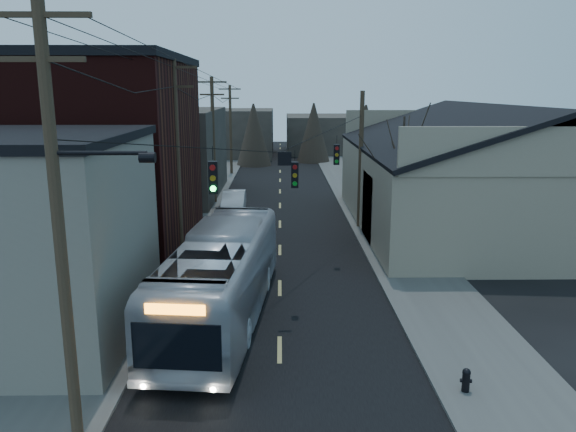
# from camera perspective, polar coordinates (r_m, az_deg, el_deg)

# --- Properties ---
(road_surface) EXTENTS (9.00, 110.00, 0.02)m
(road_surface) POSITION_cam_1_polar(r_m,az_deg,el_deg) (40.35, -0.82, 0.49)
(road_surface) COLOR black
(road_surface) RESTS_ON ground
(sidewalk_left) EXTENTS (4.00, 110.00, 0.12)m
(sidewalk_left) POSITION_cam_1_polar(r_m,az_deg,el_deg) (40.87, -9.97, 0.53)
(sidewalk_left) COLOR #474744
(sidewalk_left) RESTS_ON ground
(sidewalk_right) EXTENTS (4.00, 110.00, 0.12)m
(sidewalk_right) POSITION_cam_1_polar(r_m,az_deg,el_deg) (40.85, 8.33, 0.58)
(sidewalk_right) COLOR #474744
(sidewalk_right) RESTS_ON ground
(building_clapboard) EXTENTS (8.00, 8.00, 7.00)m
(building_clapboard) POSITION_cam_1_polar(r_m,az_deg,el_deg) (21.15, -26.10, -2.46)
(building_clapboard) COLOR #6F695C
(building_clapboard) RESTS_ON ground
(building_brick) EXTENTS (10.00, 12.00, 10.00)m
(building_brick) POSITION_cam_1_polar(r_m,az_deg,el_deg) (31.31, -19.58, 5.46)
(building_brick) COLOR black
(building_brick) RESTS_ON ground
(building_left_far) EXTENTS (9.00, 14.00, 7.00)m
(building_left_far) POSITION_cam_1_polar(r_m,az_deg,el_deg) (46.70, -12.64, 6.20)
(building_left_far) COLOR #312C27
(building_left_far) RESTS_ON ground
(warehouse) EXTENTS (16.16, 20.60, 7.73)m
(warehouse) POSITION_cam_1_polar(r_m,az_deg,el_deg) (37.25, 19.61, 2.93)
(warehouse) COLOR gray
(warehouse) RESTS_ON ground
(building_far_left) EXTENTS (10.00, 12.00, 6.00)m
(building_far_left) POSITION_cam_1_polar(r_m,az_deg,el_deg) (74.89, -5.46, 8.42)
(building_far_left) COLOR #312C27
(building_far_left) RESTS_ON ground
(building_far_right) EXTENTS (12.00, 14.00, 5.00)m
(building_far_right) POSITION_cam_1_polar(r_m,az_deg,el_deg) (79.97, 4.27, 8.36)
(building_far_right) COLOR #312C27
(building_far_right) RESTS_ON ground
(bare_tree) EXTENTS (0.40, 0.40, 7.20)m
(bare_tree) POSITION_cam_1_polar(r_m,az_deg,el_deg) (30.54, 11.45, 3.12)
(bare_tree) COLOR black
(bare_tree) RESTS_ON ground
(utility_lines) EXTENTS (11.24, 45.28, 10.50)m
(utility_lines) POSITION_cam_1_polar(r_m,az_deg,el_deg) (33.92, -6.16, 6.55)
(utility_lines) COLOR #382B1E
(utility_lines) RESTS_ON ground
(bus) EXTENTS (4.05, 12.45, 3.40)m
(bus) POSITION_cam_1_polar(r_m,az_deg,el_deg) (21.34, -6.79, -6.13)
(bus) COLOR #AFB3BC
(bus) RESTS_ON ground
(parked_car) EXTENTS (1.65, 4.55, 1.49)m
(parked_car) POSITION_cam_1_polar(r_m,az_deg,el_deg) (40.30, -5.51, 1.48)
(parked_car) COLOR #B8BBC0
(parked_car) RESTS_ON ground
(fire_hydrant) EXTENTS (0.34, 0.24, 0.71)m
(fire_hydrant) POSITION_cam_1_polar(r_m,az_deg,el_deg) (17.43, 17.64, -15.51)
(fire_hydrant) COLOR black
(fire_hydrant) RESTS_ON sidewalk_right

